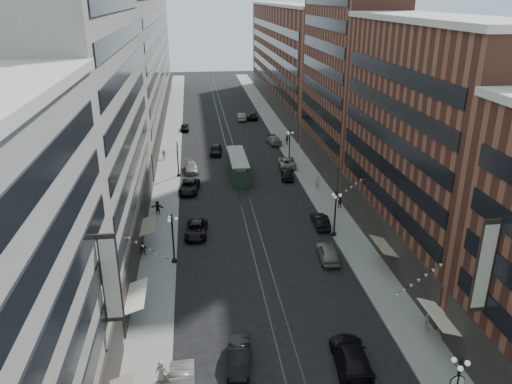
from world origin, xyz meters
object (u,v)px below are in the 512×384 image
car_6 (351,357)px  car_9 (185,127)px  pedestrian_6 (164,154)px  car_extra_0 (274,140)px  pedestrian_7 (340,202)px  car_10 (320,221)px  pedestrian_8 (317,182)px  car_4 (328,252)px  car_14 (242,117)px  pedestrian_4 (427,321)px  pedestrian_9 (287,140)px  lamppost_sw_mid (178,158)px  car_7 (189,187)px  pedestrian_5 (158,208)px  lamppost_se_far (335,212)px  car_8 (191,167)px  car_12 (272,138)px  car_5 (239,357)px  car_13 (216,150)px  lamppost_sw_far (173,237)px  car_extra_1 (287,174)px  streetcar (238,167)px  car_extra_2 (252,116)px  lamppost_se_mid (289,145)px  pedestrian_2 (144,249)px

car_6 → car_9: (-12.90, 73.22, -0.18)m
pedestrian_6 → car_6: bearing=130.1°
car_extra_0 → pedestrian_7: bearing=89.8°
car_10 → pedestrian_8: 12.62m
pedestrian_6 → car_4: bearing=140.0°
car_14 → pedestrian_7: car_14 is taller
pedestrian_4 → pedestrian_9: bearing=16.3°
car_14 → pedestrian_8: bearing=102.1°
lamppost_sw_mid → car_9: size_ratio=1.31×
car_7 → pedestrian_7: bearing=-16.0°
pedestrian_4 → pedestrian_5: size_ratio=0.92×
lamppost_se_far → pedestrian_4: bearing=-81.0°
lamppost_sw_mid → pedestrian_5: bearing=-99.6°
car_8 → car_12: car_8 is taller
car_5 → car_4: bearing=61.5°
car_10 → car_6: bearing=82.3°
car_9 → pedestrian_9: bearing=-35.2°
lamppost_se_far → car_10: lamppost_se_far is taller
car_6 → car_13: car_6 is taller
lamppost_sw_far → car_extra_1: lamppost_sw_far is taller
car_7 → streetcar: bearing=45.9°
car_10 → pedestrian_6: bearing=-54.4°
streetcar → pedestrian_4: streetcar is taller
car_6 → pedestrian_4: size_ratio=3.79×
lamppost_sw_far → car_6: bearing=-52.2°
pedestrian_6 → pedestrian_8: size_ratio=0.90×
car_extra_2 → car_4: bearing=95.2°
pedestrian_9 → lamppost_se_mid: bearing=-102.3°
car_14 → pedestrian_9: pedestrian_9 is taller
lamppost_se_mid → car_7: lamppost_se_mid is taller
car_6 → pedestrian_4: 8.33m
car_13 → pedestrian_7: car_13 is taller
lamppost_se_far → car_extra_2: 60.46m
car_6 → car_7: car_6 is taller
pedestrian_4 → car_8: 47.77m
lamppost_se_far → car_extra_2: size_ratio=1.11×
car_extra_2 → pedestrian_8: bearing=100.1°
car_5 → car_extra_2: size_ratio=0.96×
lamppost_sw_far → car_13: (6.36, 38.17, -2.25)m
lamppost_sw_mid → car_7: (1.64, -6.50, -2.31)m
pedestrian_5 → pedestrian_7: 23.76m
lamppost_se_far → car_10: size_ratio=1.21×
streetcar → pedestrian_6: bearing=141.0°
lamppost_sw_mid → streetcar: bearing=-3.4°
lamppost_sw_mid → car_extra_0: 24.31m
lamppost_se_mid → car_extra_1: size_ratio=1.23×
pedestrian_4 → car_8: (-19.32, 43.68, -0.25)m
pedestrian_2 → lamppost_sw_far: bearing=-28.5°
car_4 → pedestrian_2: car_4 is taller
car_12 → streetcar: bearing=64.3°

